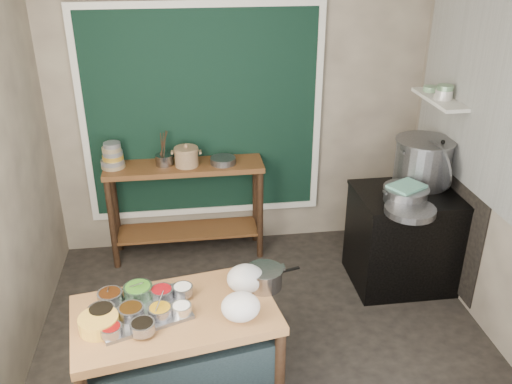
{
  "coord_description": "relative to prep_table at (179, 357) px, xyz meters",
  "views": [
    {
      "loc": [
        -0.52,
        -3.36,
        2.87
      ],
      "look_at": [
        -0.02,
        0.25,
        1.12
      ],
      "focal_mm": 38.0,
      "sensor_mm": 36.0,
      "label": 1
    }
  ],
  "objects": [
    {
      "name": "floor",
      "position": [
        0.65,
        0.61,
        -0.39
      ],
      "size": [
        3.5,
        3.0,
        0.02
      ],
      "primitive_type": "cube",
      "color": "#2F2924",
      "rests_on": "ground"
    },
    {
      "name": "back_wall",
      "position": [
        0.65,
        2.12,
        1.02
      ],
      "size": [
        3.5,
        0.02,
        2.8
      ],
      "primitive_type": "cube",
      "color": "gray",
      "rests_on": "floor"
    },
    {
      "name": "right_wall",
      "position": [
        2.41,
        0.61,
        1.02
      ],
      "size": [
        0.02,
        3.0,
        2.8
      ],
      "primitive_type": "cube",
      "color": "gray",
      "rests_on": "floor"
    },
    {
      "name": "curtain_panel",
      "position": [
        0.3,
        2.08,
        0.98
      ],
      "size": [
        2.1,
        0.02,
        1.9
      ],
      "primitive_type": "cube",
      "color": "black",
      "rests_on": "back_wall"
    },
    {
      "name": "curtain_frame",
      "position": [
        0.3,
        2.07,
        0.98
      ],
      "size": [
        2.22,
        0.03,
        2.02
      ],
      "primitive_type": null,
      "color": "beige",
      "rests_on": "back_wall"
    },
    {
      "name": "tile_panel",
      "position": [
        2.38,
        1.16,
        1.48
      ],
      "size": [
        0.02,
        1.7,
        1.7
      ],
      "primitive_type": "cube",
      "color": "#B2B2AA",
      "rests_on": "right_wall"
    },
    {
      "name": "soot_patch",
      "position": [
        2.39,
        1.26,
        0.32
      ],
      "size": [
        0.01,
        1.3,
        1.3
      ],
      "primitive_type": "cube",
      "color": "black",
      "rests_on": "right_wall"
    },
    {
      "name": "wall_shelf",
      "position": [
        2.28,
        1.46,
        1.23
      ],
      "size": [
        0.22,
        0.7,
        0.03
      ],
      "primitive_type": "cube",
      "color": "beige",
      "rests_on": "right_wall"
    },
    {
      "name": "prep_table",
      "position": [
        0.0,
        0.0,
        0.0
      ],
      "size": [
        1.35,
        0.92,
        0.75
      ],
      "primitive_type": "cube",
      "rotation": [
        0.0,
        0.0,
        0.17
      ],
      "color": "#9C6B38",
      "rests_on": "floor"
    },
    {
      "name": "back_counter",
      "position": [
        0.1,
        1.89,
        0.1
      ],
      "size": [
        1.45,
        0.4,
        0.95
      ],
      "primitive_type": "cube",
      "color": "brown",
      "rests_on": "floor"
    },
    {
      "name": "stove_block",
      "position": [
        2.0,
        1.16,
        0.05
      ],
      "size": [
        0.9,
        0.68,
        0.85
      ],
      "primitive_type": "cube",
      "color": "black",
      "rests_on": "floor"
    },
    {
      "name": "stove_top",
      "position": [
        2.0,
        1.16,
        0.49
      ],
      "size": [
        0.92,
        0.69,
        0.03
      ],
      "primitive_type": "cube",
      "color": "black",
      "rests_on": "stove_block"
    },
    {
      "name": "condiment_tray",
      "position": [
        -0.2,
        0.0,
        0.39
      ],
      "size": [
        0.64,
        0.54,
        0.02
      ],
      "primitive_type": "cube",
      "rotation": [
        0.0,
        0.0,
        0.34
      ],
      "color": "gray",
      "rests_on": "prep_table"
    },
    {
      "name": "condiment_bowls",
      "position": [
        -0.22,
        0.01,
        0.43
      ],
      "size": [
        0.64,
        0.51,
        0.07
      ],
      "color": "gray",
      "rests_on": "condiment_tray"
    },
    {
      "name": "yellow_basin",
      "position": [
        -0.44,
        -0.11,
        0.42
      ],
      "size": [
        0.29,
        0.29,
        0.09
      ],
      "primitive_type": "cylinder",
      "rotation": [
        0.0,
        0.0,
        -0.25
      ],
      "color": "gold",
      "rests_on": "prep_table"
    },
    {
      "name": "saucepan",
      "position": [
        0.59,
        0.18,
        0.44
      ],
      "size": [
        0.31,
        0.31,
        0.14
      ],
      "primitive_type": null,
      "rotation": [
        0.0,
        0.0,
        0.27
      ],
      "color": "gray",
      "rests_on": "prep_table"
    },
    {
      "name": "plastic_bag_a",
      "position": [
        0.4,
        -0.13,
        0.46
      ],
      "size": [
        0.26,
        0.23,
        0.18
      ],
      "primitive_type": "ellipsoid",
      "rotation": [
        0.0,
        0.0,
        0.13
      ],
      "color": "white",
      "rests_on": "prep_table"
    },
    {
      "name": "plastic_bag_b",
      "position": [
        0.46,
        0.16,
        0.47
      ],
      "size": [
        0.27,
        0.23,
        0.19
      ],
      "primitive_type": "ellipsoid",
      "rotation": [
        0.0,
        0.0,
        0.1
      ],
      "color": "white",
      "rests_on": "prep_table"
    },
    {
      "name": "bowl_stack",
      "position": [
        -0.53,
        1.89,
        0.68
      ],
      "size": [
        0.21,
        0.21,
        0.24
      ],
      "color": "tan",
      "rests_on": "back_counter"
    },
    {
      "name": "utensil_cup",
      "position": [
        -0.08,
        1.9,
        0.62
      ],
      "size": [
        0.18,
        0.18,
        0.1
      ],
      "primitive_type": "cylinder",
      "rotation": [
        0.0,
        0.0,
        -0.14
      ],
      "color": "gray",
      "rests_on": "back_counter"
    },
    {
      "name": "ceramic_crock",
      "position": [
        0.13,
        1.85,
        0.65
      ],
      "size": [
        0.25,
        0.25,
        0.16
      ],
      "primitive_type": null,
      "rotation": [
        0.0,
        0.0,
        -0.1
      ],
      "color": "#8A684B",
      "rests_on": "back_counter"
    },
    {
      "name": "wide_bowl",
      "position": [
        0.46,
        1.85,
        0.6
      ],
      "size": [
        0.28,
        0.28,
        0.06
      ],
      "primitive_type": "cylinder",
      "rotation": [
        0.0,
        0.0,
        0.21
      ],
      "color": "gray",
      "rests_on": "back_counter"
    },
    {
      "name": "stock_pot",
      "position": [
        2.15,
        1.34,
        0.71
      ],
      "size": [
        0.67,
        0.67,
        0.4
      ],
      "primitive_type": null,
      "rotation": [
        0.0,
        0.0,
        0.39
      ],
      "color": "gray",
      "rests_on": "stove_top"
    },
    {
      "name": "pot_lid",
      "position": [
        2.22,
        1.22,
        0.72
      ],
      "size": [
        0.15,
        0.45,
        0.44
      ],
      "primitive_type": "cylinder",
      "rotation": [
        0.0,
        1.36,
        0.08
      ],
      "color": "gray",
      "rests_on": "stove_top"
    },
    {
      "name": "steamer",
      "position": [
        1.89,
        1.02,
        0.57
      ],
      "size": [
        0.44,
        0.44,
        0.12
      ],
      "primitive_type": null,
      "rotation": [
        0.0,
        0.0,
        0.17
      ],
      "color": "gray",
      "rests_on": "stove_top"
    },
    {
      "name": "green_cloth",
      "position": [
        1.89,
        1.02,
        0.64
      ],
      "size": [
        0.34,
        0.31,
        0.02
      ],
      "primitive_type": "cube",
      "rotation": [
        0.0,
        0.0,
        0.49
      ],
      "color": "#64AB98",
      "rests_on": "steamer"
    },
    {
      "name": "shallow_pan",
      "position": [
        1.84,
        0.81,
        0.53
      ],
      "size": [
        0.51,
        0.51,
        0.05
      ],
      "primitive_type": "cylinder",
      "rotation": [
        0.0,
        0.0,
        0.35
      ],
      "color": "gray",
      "rests_on": "stove_top"
    },
    {
      "name": "shelf_bowl_stack",
      "position": [
        2.28,
        1.4,
        1.3
      ],
      "size": [
        0.15,
        0.15,
        0.12
      ],
      "color": "silver",
      "rests_on": "wall_shelf"
    },
    {
      "name": "shelf_bowl_green",
      "position": [
        2.28,
        1.66,
        1.26
      ],
      "size": [
        0.16,
        0.16,
        0.04
      ],
      "primitive_type": "cylinder",
      "rotation": [
        0.0,
        0.0,
        -0.41
      ],
      "color": "gray",
      "rests_on": "wall_shelf"
    }
  ]
}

